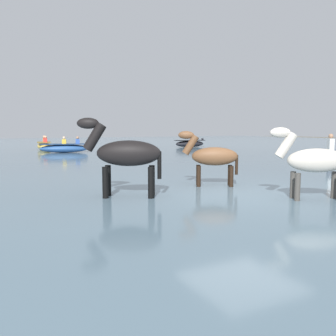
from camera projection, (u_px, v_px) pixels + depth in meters
name	position (u px, v px, depth m)	size (l,w,h in m)	color
ground_plane	(243.00, 206.00, 8.74)	(120.00, 120.00, 0.00)	#666051
water_surface	(109.00, 164.00, 17.51)	(90.00, 90.00, 0.29)	slate
horse_lead_black	(125.00, 155.00, 8.27)	(1.84, 1.23, 2.10)	black
horse_trailing_pinto	(314.00, 162.00, 7.96)	(1.65, 1.11, 1.88)	beige
horse_flank_bay	(212.00, 158.00, 9.87)	(1.55, 1.08, 1.78)	brown
boat_far_inshore	(190.00, 144.00, 30.53)	(2.63, 1.08, 0.72)	black
boat_distant_west	(44.00, 146.00, 26.79)	(1.30, 2.87, 1.04)	gold
boat_distant_east	(64.00, 148.00, 23.58)	(3.21, 1.75, 1.05)	#28518E
person_spectator_far	(330.00, 152.00, 15.52)	(0.33, 0.38, 1.63)	#383842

